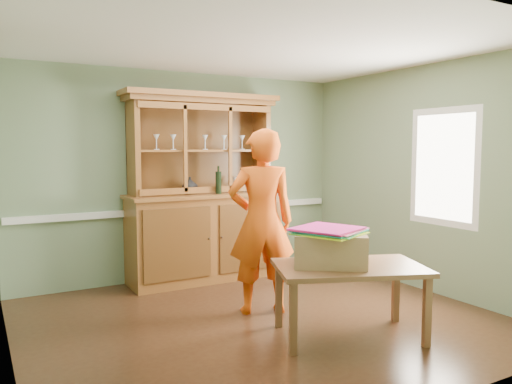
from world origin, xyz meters
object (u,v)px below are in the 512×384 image
china_hutch (204,215)px  dining_table (349,274)px  cardboard_box (330,249)px  person (262,222)px

china_hutch → dining_table: bearing=-82.2°
cardboard_box → dining_table: bearing=-40.0°
dining_table → cardboard_box: bearing=161.6°
dining_table → cardboard_box: 0.29m
cardboard_box → china_hutch: bearing=94.9°
person → cardboard_box: bearing=122.2°
china_hutch → dining_table: china_hutch is taller
china_hutch → cardboard_box: size_ratio=3.81×
person → china_hutch: bearing=-72.0°
dining_table → cardboard_box: (-0.14, 0.11, 0.23)m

